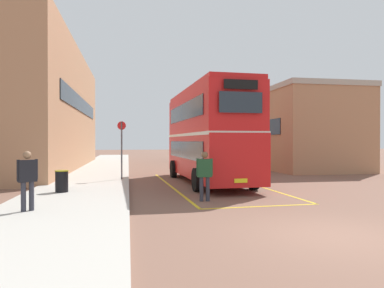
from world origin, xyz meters
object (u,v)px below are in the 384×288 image
(double_decker_bus, at_px, (208,134))
(pedestrian_boarding, at_px, (205,172))
(pedestrian_waiting_near, at_px, (27,176))
(single_deck_bus, at_px, (200,146))
(litter_bin, at_px, (62,181))
(bus_stop_sign, at_px, (122,145))

(double_decker_bus, distance_m, pedestrian_boarding, 5.80)
(pedestrian_waiting_near, bearing_deg, single_deck_bus, 68.85)
(single_deck_bus, relative_size, litter_bin, 10.77)
(pedestrian_waiting_near, distance_m, litter_bin, 3.82)
(pedestrian_waiting_near, relative_size, bus_stop_sign, 0.57)
(pedestrian_boarding, xyz_separation_m, litter_bin, (-5.22, 2.22, -0.46))
(double_decker_bus, relative_size, bus_stop_sign, 3.25)
(pedestrian_waiting_near, xyz_separation_m, bus_stop_sign, (2.49, 8.07, 0.80))
(pedestrian_waiting_near, bearing_deg, bus_stop_sign, 72.86)
(pedestrian_waiting_near, distance_m, bus_stop_sign, 8.48)
(litter_bin, bearing_deg, single_deck_bus, 66.35)
(bus_stop_sign, bearing_deg, double_decker_bus, -14.00)
(bus_stop_sign, bearing_deg, pedestrian_waiting_near, -107.14)
(pedestrian_boarding, xyz_separation_m, pedestrian_waiting_near, (-5.49, -1.54, 0.10))
(litter_bin, bearing_deg, pedestrian_boarding, -23.07)
(pedestrian_waiting_near, bearing_deg, double_decker_bus, 45.66)
(single_deck_bus, height_order, pedestrian_waiting_near, single_deck_bus)
(single_deck_bus, bearing_deg, pedestrian_boarding, -101.09)
(double_decker_bus, height_order, bus_stop_sign, double_decker_bus)
(double_decker_bus, bearing_deg, litter_bin, -153.86)
(single_deck_bus, bearing_deg, bus_stop_sign, -112.79)
(pedestrian_boarding, height_order, pedestrian_waiting_near, pedestrian_waiting_near)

